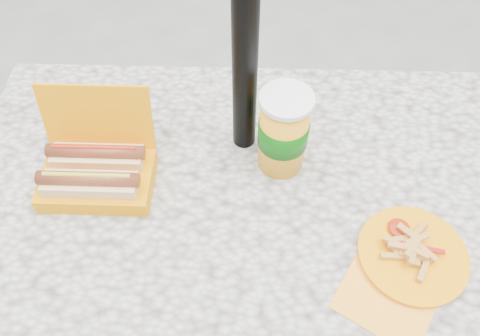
{
  "coord_description": "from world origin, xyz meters",
  "views": [
    {
      "loc": [
        0.01,
        -0.52,
        1.57
      ],
      "look_at": [
        -0.01,
        0.04,
        0.8
      ],
      "focal_mm": 35.0,
      "sensor_mm": 36.0,
      "label": 1
    }
  ],
  "objects_px": {
    "fries_plate": "(410,256)",
    "soda_cup": "(283,132)",
    "hotdog_box": "(96,171)",
    "umbrella_pole": "(246,5)"
  },
  "relations": [
    {
      "from": "umbrella_pole",
      "to": "soda_cup",
      "type": "distance_m",
      "value": 0.27
    },
    {
      "from": "hotdog_box",
      "to": "fries_plate",
      "type": "relative_size",
      "value": 0.78
    },
    {
      "from": "fries_plate",
      "to": "hotdog_box",
      "type": "bearing_deg",
      "value": 165.61
    },
    {
      "from": "umbrella_pole",
      "to": "soda_cup",
      "type": "xyz_separation_m",
      "value": [
        0.08,
        -0.06,
        -0.25
      ]
    },
    {
      "from": "fries_plate",
      "to": "soda_cup",
      "type": "relative_size",
      "value": 1.47
    },
    {
      "from": "umbrella_pole",
      "to": "fries_plate",
      "type": "height_order",
      "value": "umbrella_pole"
    },
    {
      "from": "fries_plate",
      "to": "soda_cup",
      "type": "distance_m",
      "value": 0.34
    },
    {
      "from": "umbrella_pole",
      "to": "fries_plate",
      "type": "xyz_separation_m",
      "value": [
        0.32,
        -0.29,
        -0.34
      ]
    },
    {
      "from": "hotdog_box",
      "to": "soda_cup",
      "type": "relative_size",
      "value": 1.15
    },
    {
      "from": "umbrella_pole",
      "to": "fries_plate",
      "type": "distance_m",
      "value": 0.55
    }
  ]
}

